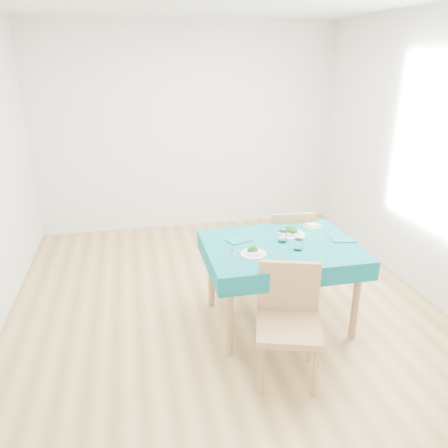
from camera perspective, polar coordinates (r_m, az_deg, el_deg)
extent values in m
cube|color=olive|center=(4.29, 0.00, -10.80)|extent=(4.00, 4.50, 0.02)
cube|color=silver|center=(5.93, -4.71, 12.23)|extent=(4.00, 0.02, 2.70)
cube|color=silver|center=(1.77, 15.92, -10.52)|extent=(4.00, 0.02, 2.70)
cube|color=silver|center=(4.60, 25.40, 7.73)|extent=(0.02, 4.50, 2.70)
cube|color=#085A61|center=(3.91, 7.19, -7.76)|extent=(1.28, 0.98, 0.76)
cube|color=#956D46|center=(3.18, 8.54, -11.09)|extent=(0.59, 0.61, 1.14)
cube|color=#956D46|center=(4.50, 8.22, -1.78)|extent=(0.45, 0.49, 1.05)
cube|color=silver|center=(3.53, 1.46, -3.91)|extent=(0.04, 0.17, 0.00)
cube|color=silver|center=(3.55, 6.24, -3.88)|extent=(0.04, 0.23, 0.00)
cube|color=silver|center=(3.90, 8.27, -1.64)|extent=(0.07, 0.18, 0.00)
cube|color=silver|center=(3.93, 13.39, -1.86)|extent=(0.06, 0.21, 0.00)
cube|color=#0C656B|center=(3.78, 1.92, -2.10)|extent=(0.24, 0.20, 0.01)
cube|color=#0C656B|center=(3.94, 15.32, -1.92)|extent=(0.23, 0.18, 0.01)
cylinder|color=white|center=(3.78, 7.67, -1.64)|extent=(0.08, 0.08, 0.10)
cylinder|color=white|center=(3.64, 9.66, -2.67)|extent=(0.07, 0.07, 0.09)
cylinder|color=#9BC45F|center=(4.18, 11.45, -0.26)|extent=(0.18, 0.18, 0.01)
cube|color=beige|center=(4.18, 11.47, -0.11)|extent=(0.11, 0.11, 0.01)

